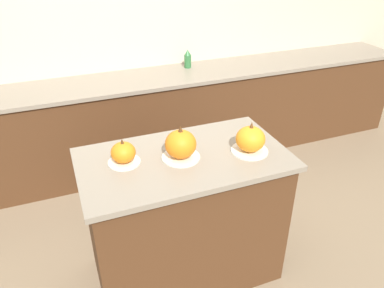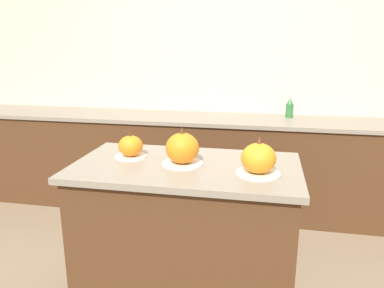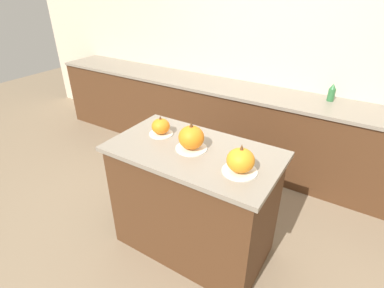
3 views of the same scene
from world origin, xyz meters
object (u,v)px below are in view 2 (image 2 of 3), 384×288
at_px(bottle_tall, 290,108).
at_px(pumpkin_cake_left, 131,147).
at_px(pumpkin_cake_center, 182,149).
at_px(pumpkin_cake_right, 258,159).

bearing_deg(bottle_tall, pumpkin_cake_left, -122.32).
relative_size(pumpkin_cake_left, pumpkin_cake_center, 0.82).
height_order(pumpkin_cake_center, bottle_tall, pumpkin_cake_center).
bearing_deg(pumpkin_cake_center, pumpkin_cake_left, 168.36).
bearing_deg(pumpkin_cake_left, pumpkin_cake_right, -11.54).
relative_size(pumpkin_cake_right, bottle_tall, 1.25).
relative_size(pumpkin_cake_center, bottle_tall, 1.26).
xyz_separation_m(pumpkin_cake_right, bottle_tall, (0.24, 1.71, -0.02)).
distance_m(pumpkin_cake_left, pumpkin_cake_center, 0.33).
height_order(pumpkin_cake_left, pumpkin_cake_center, pumpkin_cake_center).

